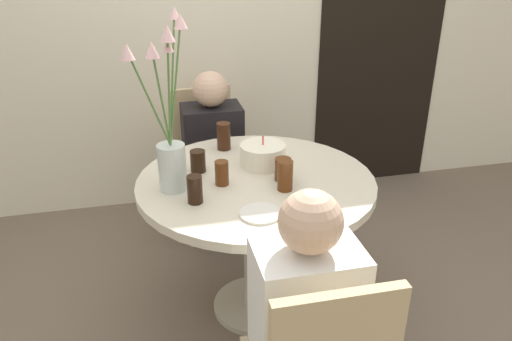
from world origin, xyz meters
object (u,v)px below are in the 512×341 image
at_px(drink_glass_4, 283,169).
at_px(drink_glass_5, 224,136).
at_px(birthday_cake, 263,155).
at_px(side_plate, 260,214).
at_px(flower_vase, 169,137).
at_px(drink_glass_3, 222,173).
at_px(drink_glass_2, 285,176).
at_px(drink_glass_1, 198,161).
at_px(person_boy, 304,338).
at_px(chair_near_front, 206,153).
at_px(person_woman, 213,163).
at_px(drink_glass_0, 195,189).

xyz_separation_m(drink_glass_4, drink_glass_5, (-0.19, 0.41, 0.02)).
bearing_deg(birthday_cake, side_plate, -105.02).
distance_m(flower_vase, drink_glass_3, 0.28).
bearing_deg(drink_glass_2, flower_vase, 166.33).
xyz_separation_m(drink_glass_1, person_boy, (0.24, -0.88, -0.29)).
distance_m(chair_near_front, person_woman, 0.16).
bearing_deg(side_plate, drink_glass_3, 108.92).
bearing_deg(drink_glass_0, drink_glass_3, 45.63).
bearing_deg(drink_glass_1, flower_vase, -129.21).
relative_size(chair_near_front, drink_glass_2, 6.65).
bearing_deg(drink_glass_2, person_woman, 101.99).
height_order(side_plate, drink_glass_1, drink_glass_1).
bearing_deg(drink_glass_4, drink_glass_0, -163.66).
xyz_separation_m(drink_glass_0, person_woman, (0.20, 0.90, -0.30)).
height_order(drink_glass_2, person_woman, person_woman).
bearing_deg(chair_near_front, drink_glass_5, -93.93).
xyz_separation_m(person_woman, person_boy, (0.08, -1.49, 0.00)).
xyz_separation_m(side_plate, drink_glass_2, (0.15, 0.18, 0.06)).
height_order(side_plate, drink_glass_5, drink_glass_5).
xyz_separation_m(side_plate, person_woman, (-0.03, 1.06, -0.25)).
bearing_deg(birthday_cake, flower_vase, -160.09).
bearing_deg(drink_glass_4, drink_glass_2, -100.14).
distance_m(drink_glass_3, person_boy, 0.80).
bearing_deg(drink_glass_5, side_plate, -87.96).
bearing_deg(person_woman, drink_glass_0, -102.67).
xyz_separation_m(side_plate, drink_glass_4, (0.17, 0.28, 0.05)).
height_order(drink_glass_1, person_woman, person_woman).
height_order(flower_vase, side_plate, flower_vase).
relative_size(flower_vase, person_woman, 0.71).
bearing_deg(person_boy, person_woman, 93.19).
distance_m(drink_glass_1, drink_glass_2, 0.43).
relative_size(drink_glass_1, person_woman, 0.10).
relative_size(chair_near_front, drink_glass_4, 8.57).
bearing_deg(flower_vase, drink_glass_5, 53.73).
relative_size(flower_vase, drink_glass_4, 7.17).
distance_m(chair_near_front, flower_vase, 1.07).
relative_size(birthday_cake, person_boy, 0.21).
distance_m(flower_vase, drink_glass_2, 0.51).
bearing_deg(person_boy, drink_glass_3, 101.82).
height_order(drink_glass_5, person_boy, person_boy).
relative_size(flower_vase, person_boy, 0.71).
height_order(flower_vase, drink_glass_3, flower_vase).
relative_size(drink_glass_5, person_boy, 0.13).
bearing_deg(drink_glass_1, chair_near_front, 80.05).
distance_m(drink_glass_3, drink_glass_4, 0.27).
distance_m(drink_glass_2, drink_glass_3, 0.28).
distance_m(side_plate, person_woman, 1.09).
bearing_deg(person_woman, flower_vase, -110.23).
height_order(side_plate, drink_glass_0, drink_glass_0).
bearing_deg(drink_glass_3, person_boy, -78.18).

